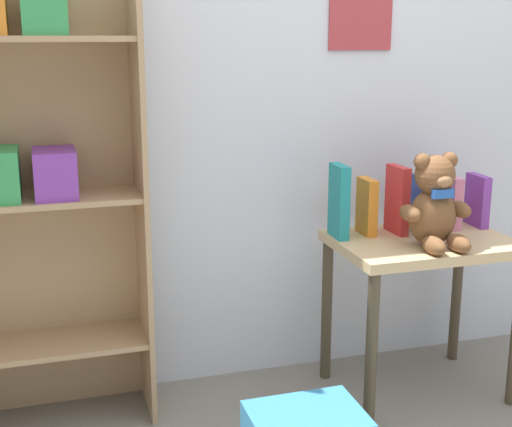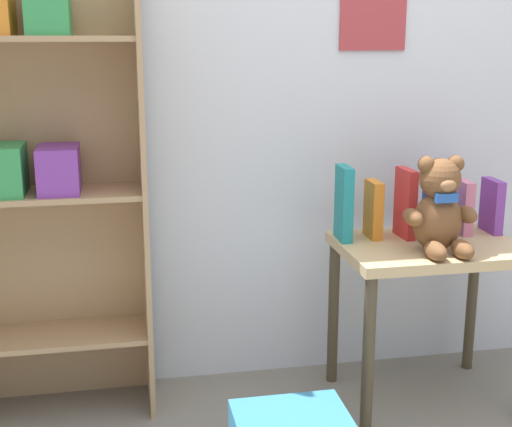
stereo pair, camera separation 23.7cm
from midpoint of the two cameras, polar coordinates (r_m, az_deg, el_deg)
The scene contains 10 objects.
wall_back at distance 2.69m, azimuth 8.14°, elevation 13.08°, with size 4.80×0.07×2.50m.
bookshelf_side at distance 2.43m, azimuth -14.84°, elevation 3.88°, with size 0.73×0.27×1.56m.
display_table at distance 2.60m, azimuth 16.20°, elevation -4.36°, with size 0.62×0.44×0.59m.
teddy_bear at distance 2.45m, azimuth 17.20°, elevation 0.33°, with size 0.25×0.22×0.32m.
book_standing_teal at distance 2.52m, azimuth 9.74°, elevation 0.78°, with size 0.04×0.12×0.26m, color teal.
book_standing_orange at distance 2.57m, azimuth 12.01°, elevation 0.29°, with size 0.04×0.11×0.20m, color orange.
book_standing_red at distance 2.60m, azimuth 14.44°, elevation 0.78°, with size 0.03×0.13×0.25m, color red.
book_standing_blue at distance 2.65m, azimuth 16.65°, elevation 0.40°, with size 0.03×0.14×0.20m, color #2D51B7.
book_standing_pink at distance 2.72m, azimuth 18.63°, elevation 0.48°, with size 0.04×0.12×0.19m, color #D17093.
book_standing_purple at distance 2.77m, azimuth 20.72°, elevation 0.55°, with size 0.03×0.13×0.19m, color purple.
Camera 2 is at (-0.76, -1.30, 1.29)m, focal length 50.00 mm.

